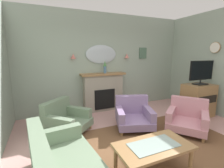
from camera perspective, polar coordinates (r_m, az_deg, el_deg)
floor at (r=3.22m, az=18.84°, el=-23.54°), size 6.24×6.50×0.10m
wall_back at (r=5.07m, az=-1.93°, el=7.72°), size 6.24×0.10×2.93m
patterned_rug at (r=3.31m, az=16.41°, el=-21.18°), size 3.20×2.40×0.01m
fireplace at (r=4.93m, az=-3.12°, el=-2.91°), size 1.36×0.36×1.16m
mantel_vase_left at (r=4.79m, az=-2.53°, el=6.30°), size 0.10×0.10×0.37m
wall_mirror at (r=4.92m, az=-3.84°, el=10.47°), size 0.96×0.06×0.56m
wall_sconce_left at (r=4.65m, az=-13.66°, el=9.56°), size 0.14×0.14×0.14m
wall_sconce_right at (r=5.23m, az=5.29°, el=9.91°), size 0.14×0.14×0.14m
wall_clock at (r=5.39m, az=32.80°, el=10.86°), size 0.04×0.31×0.31m
framed_picture at (r=5.62m, az=10.92°, el=10.74°), size 0.28×0.03×0.36m
coffee_table at (r=2.56m, az=14.54°, el=-21.33°), size 1.10×0.60×0.45m
armchair_by_coffee_table at (r=3.92m, az=7.63°, el=-10.67°), size 1.02×1.03×0.71m
armchair_in_corner at (r=4.11m, az=25.22°, el=-10.65°), size 1.14×1.13×0.71m
armchair_beside_couch at (r=3.80m, az=-16.31°, el=-11.79°), size 1.15×1.15×0.71m
tv_cabinet at (r=5.11m, az=28.25°, el=-5.08°), size 0.80×0.57×0.90m
tv_flatscreen at (r=4.96m, az=29.25°, el=3.76°), size 0.84×0.24×0.65m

